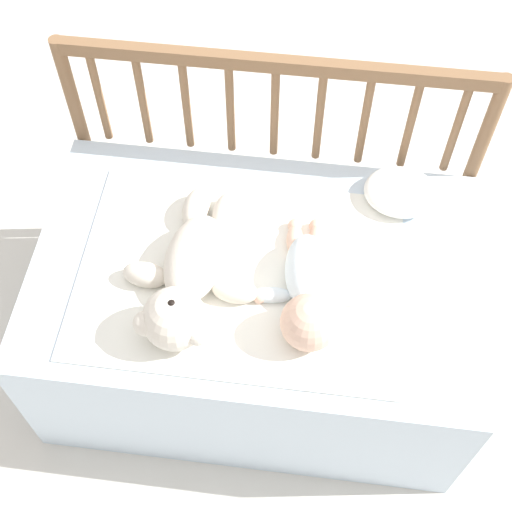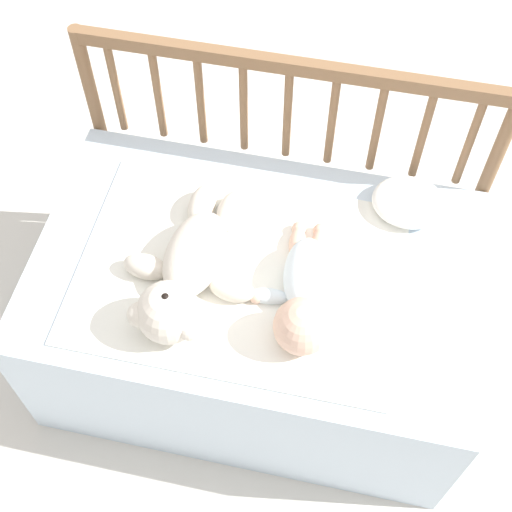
{
  "view_description": "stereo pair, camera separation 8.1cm",
  "coord_description": "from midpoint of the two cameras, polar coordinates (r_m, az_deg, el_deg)",
  "views": [
    {
      "loc": [
        0.12,
        -0.94,
        1.94
      ],
      "look_at": [
        0.0,
        -0.01,
        0.53
      ],
      "focal_mm": 50.0,
      "sensor_mm": 36.0,
      "label": 1
    },
    {
      "loc": [
        0.2,
        -0.92,
        1.94
      ],
      "look_at": [
        0.0,
        -0.01,
        0.53
      ],
      "focal_mm": 50.0,
      "sensor_mm": 36.0,
      "label": 2
    }
  ],
  "objects": [
    {
      "name": "ground_plane",
      "position": [
        2.16,
        1.13,
        -7.65
      ],
      "size": [
        12.0,
        12.0,
        0.0
      ],
      "primitive_type": "plane",
      "color": "silver"
    },
    {
      "name": "small_pillow",
      "position": [
        1.87,
        13.34,
        4.18
      ],
      "size": [
        0.19,
        0.17,
        0.06
      ],
      "color": "white",
      "rests_on": "crib_mattress"
    },
    {
      "name": "crib_rail",
      "position": [
        1.91,
        3.71,
        10.01
      ],
      "size": [
        1.11,
        0.04,
        0.8
      ],
      "color": "brown",
      "rests_on": "ground_plane"
    },
    {
      "name": "baby",
      "position": [
        1.65,
        5.31,
        -3.18
      ],
      "size": [
        0.27,
        0.38,
        0.13
      ],
      "color": "white",
      "rests_on": "crib_mattress"
    },
    {
      "name": "teddy_bear",
      "position": [
        1.67,
        -4.17,
        -1.37
      ],
      "size": [
        0.33,
        0.48,
        0.15
      ],
      "color": "silver",
      "rests_on": "crib_mattress"
    },
    {
      "name": "blanket",
      "position": [
        1.73,
        0.02,
        -1.42
      ],
      "size": [
        0.78,
        0.57,
        0.01
      ],
      "color": "white",
      "rests_on": "crib_mattress"
    },
    {
      "name": "crib_mattress",
      "position": [
        1.95,
        1.24,
        -4.63
      ],
      "size": [
        1.11,
        0.71,
        0.47
      ],
      "color": "silver",
      "rests_on": "ground_plane"
    }
  ]
}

